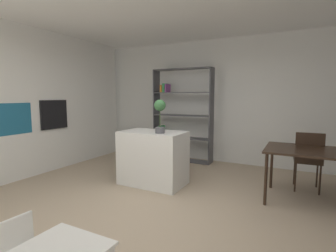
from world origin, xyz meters
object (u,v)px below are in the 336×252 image
Objects in this scene: kitchen_island at (153,158)px; dining_chair_far at (308,157)px; potted_plant_on_island at (160,112)px; open_bookshelf at (178,119)px; child_chair_left at (22,250)px; built_in_oven at (54,114)px; dining_table at (309,155)px.

dining_chair_far is (2.37, 0.82, 0.11)m from kitchen_island.
dining_chair_far is (2.17, 0.93, -0.70)m from potted_plant_on_island.
open_bookshelf is at bearing -21.97° from dining_chair_far.
built_in_oven is at bearing 49.66° from child_chair_left.
child_chair_left is (0.13, -2.47, -0.95)m from potted_plant_on_island.
open_bookshelf is 3.06m from dining_table.
kitchen_island is at bearing 5.06° from built_in_oven.
open_bookshelf is at bearing 152.95° from dining_table.
open_bookshelf is 1.85× the size of dining_table.
built_in_oven reaches higher than child_chair_left.
built_in_oven is 2.70m from open_bookshelf.
built_in_oven is 0.63× the size of dining_chair_far.
dining_table is 1.20× the size of dining_chair_far.
open_bookshelf reaches higher than dining_chair_far.
open_bookshelf is 2.90m from dining_chair_far.
dining_table is at bearing -27.05° from open_bookshelf.
dining_chair_far is at bearing 89.30° from dining_table.
child_chair_left is 0.49× the size of dining_table.
built_in_oven is 4.65m from dining_table.
dining_chair_far is at bearing 23.19° from potted_plant_on_island.
open_bookshelf is (-0.55, 1.85, -0.27)m from potted_plant_on_island.
open_bookshelf is at bearing 101.24° from kitchen_island.
built_in_oven is at bearing -174.94° from kitchen_island.
potted_plant_on_island is at bearing -73.52° from open_bookshelf.
dining_table is 0.48m from dining_chair_far.
kitchen_island is at bearing -78.76° from open_bookshelf.
dining_chair_far is (2.04, 3.40, 0.25)m from child_chair_left.
built_in_oven reaches higher than kitchen_island.
potted_plant_on_island is at bearing 1.95° from built_in_oven.
dining_chair_far is (4.60, 1.01, -0.58)m from built_in_oven.
built_in_oven is 3.60m from child_chair_left.
potted_plant_on_island reaches higher than kitchen_island.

